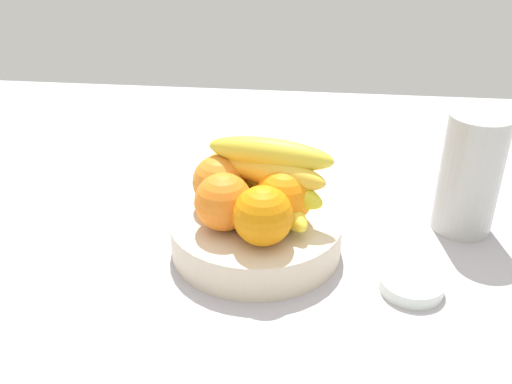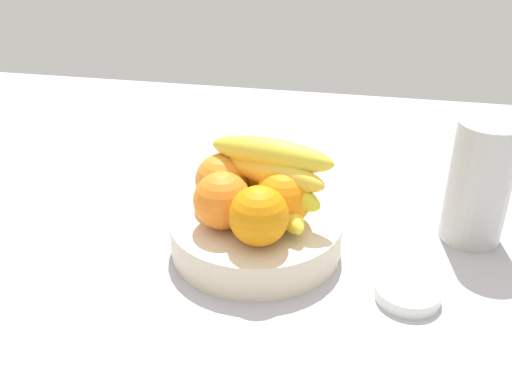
{
  "view_description": "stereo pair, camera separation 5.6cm",
  "coord_description": "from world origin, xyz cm",
  "px_view_note": "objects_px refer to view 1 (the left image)",
  "views": [
    {
      "loc": [
        9.46,
        -63.45,
        43.88
      ],
      "look_at": [
        1.99,
        0.86,
        8.91
      ],
      "focal_mm": 39.59,
      "sensor_mm": 36.0,
      "label": 1
    },
    {
      "loc": [
        15.0,
        -62.56,
        43.88
      ],
      "look_at": [
        1.99,
        0.86,
        8.91
      ],
      "focal_mm": 39.59,
      "sensor_mm": 36.0,
      "label": 2
    }
  ],
  "objects_px": {
    "orange_back_right": "(220,182)",
    "banana_bunch": "(271,177)",
    "orange_center": "(284,196)",
    "thermos_tumbler": "(470,174)",
    "orange_back_left": "(269,177)",
    "fruit_bowl": "(256,234)",
    "orange_front_left": "(223,202)",
    "jar_lid": "(411,284)",
    "orange_front_right": "(263,216)"
  },
  "relations": [
    {
      "from": "orange_front_right",
      "to": "orange_back_left",
      "type": "xyz_separation_m",
      "value": [
        -0.0,
        0.11,
        0.0
      ]
    },
    {
      "from": "orange_center",
      "to": "jar_lid",
      "type": "relative_size",
      "value": 0.96
    },
    {
      "from": "orange_front_right",
      "to": "orange_back_left",
      "type": "bearing_deg",
      "value": 91.23
    },
    {
      "from": "fruit_bowl",
      "to": "orange_front_right",
      "type": "relative_size",
      "value": 3.08
    },
    {
      "from": "fruit_bowl",
      "to": "orange_front_right",
      "type": "height_order",
      "value": "orange_front_right"
    },
    {
      "from": "orange_center",
      "to": "banana_bunch",
      "type": "distance_m",
      "value": 0.03
    },
    {
      "from": "banana_bunch",
      "to": "orange_back_left",
      "type": "bearing_deg",
      "value": 98.38
    },
    {
      "from": "fruit_bowl",
      "to": "orange_center",
      "type": "xyz_separation_m",
      "value": [
        0.04,
        -0.0,
        0.06
      ]
    },
    {
      "from": "orange_center",
      "to": "orange_back_right",
      "type": "bearing_deg",
      "value": 161.53
    },
    {
      "from": "fruit_bowl",
      "to": "jar_lid",
      "type": "bearing_deg",
      "value": -18.63
    },
    {
      "from": "orange_front_left",
      "to": "thermos_tumbler",
      "type": "distance_m",
      "value": 0.35
    },
    {
      "from": "orange_back_left",
      "to": "jar_lid",
      "type": "xyz_separation_m",
      "value": [
        0.19,
        -0.12,
        -0.08
      ]
    },
    {
      "from": "orange_center",
      "to": "banana_bunch",
      "type": "height_order",
      "value": "banana_bunch"
    },
    {
      "from": "orange_front_left",
      "to": "orange_back_right",
      "type": "bearing_deg",
      "value": 104.33
    },
    {
      "from": "orange_front_left",
      "to": "jar_lid",
      "type": "relative_size",
      "value": 0.96
    },
    {
      "from": "orange_back_right",
      "to": "thermos_tumbler",
      "type": "xyz_separation_m",
      "value": [
        0.34,
        0.06,
        0.0
      ]
    },
    {
      "from": "orange_back_right",
      "to": "banana_bunch",
      "type": "distance_m",
      "value": 0.07
    },
    {
      "from": "fruit_bowl",
      "to": "orange_back_right",
      "type": "bearing_deg",
      "value": 152.02
    },
    {
      "from": "orange_center",
      "to": "orange_front_left",
      "type": "bearing_deg",
      "value": -161.93
    },
    {
      "from": "orange_front_right",
      "to": "jar_lid",
      "type": "distance_m",
      "value": 0.2
    },
    {
      "from": "orange_center",
      "to": "jar_lid",
      "type": "height_order",
      "value": "orange_center"
    },
    {
      "from": "orange_front_right",
      "to": "thermos_tumbler",
      "type": "distance_m",
      "value": 0.31
    },
    {
      "from": "orange_front_right",
      "to": "banana_bunch",
      "type": "xyz_separation_m",
      "value": [
        0.0,
        0.08,
        0.02
      ]
    },
    {
      "from": "orange_center",
      "to": "orange_back_left",
      "type": "bearing_deg",
      "value": 114.52
    },
    {
      "from": "orange_center",
      "to": "jar_lid",
      "type": "xyz_separation_m",
      "value": [
        0.16,
        -0.07,
        -0.08
      ]
    },
    {
      "from": "fruit_bowl",
      "to": "orange_front_left",
      "type": "height_order",
      "value": "orange_front_left"
    },
    {
      "from": "banana_bunch",
      "to": "jar_lid",
      "type": "relative_size",
      "value": 2.26
    },
    {
      "from": "orange_back_left",
      "to": "thermos_tumbler",
      "type": "relative_size",
      "value": 0.43
    },
    {
      "from": "fruit_bowl",
      "to": "orange_back_left",
      "type": "relative_size",
      "value": 3.08
    },
    {
      "from": "banana_bunch",
      "to": "fruit_bowl",
      "type": "bearing_deg",
      "value": -129.18
    },
    {
      "from": "orange_center",
      "to": "orange_back_right",
      "type": "height_order",
      "value": "same"
    },
    {
      "from": "banana_bunch",
      "to": "orange_center",
      "type": "bearing_deg",
      "value": -49.08
    },
    {
      "from": "orange_front_left",
      "to": "orange_back_left",
      "type": "relative_size",
      "value": 1.0
    },
    {
      "from": "fruit_bowl",
      "to": "thermos_tumbler",
      "type": "relative_size",
      "value": 1.33
    },
    {
      "from": "fruit_bowl",
      "to": "thermos_tumbler",
      "type": "distance_m",
      "value": 0.31
    },
    {
      "from": "banana_bunch",
      "to": "jar_lid",
      "type": "bearing_deg",
      "value": -25.77
    },
    {
      "from": "orange_front_left",
      "to": "banana_bunch",
      "type": "height_order",
      "value": "banana_bunch"
    },
    {
      "from": "orange_back_left",
      "to": "thermos_tumbler",
      "type": "xyz_separation_m",
      "value": [
        0.28,
        0.04,
        0.0
      ]
    },
    {
      "from": "orange_center",
      "to": "thermos_tumbler",
      "type": "relative_size",
      "value": 0.43
    },
    {
      "from": "fruit_bowl",
      "to": "thermos_tumbler",
      "type": "xyz_separation_m",
      "value": [
        0.29,
        0.09,
        0.06
      ]
    },
    {
      "from": "thermos_tumbler",
      "to": "jar_lid",
      "type": "distance_m",
      "value": 0.2
    },
    {
      "from": "orange_front_right",
      "to": "orange_center",
      "type": "relative_size",
      "value": 1.0
    },
    {
      "from": "thermos_tumbler",
      "to": "jar_lid",
      "type": "bearing_deg",
      "value": -119.62
    },
    {
      "from": "orange_front_right",
      "to": "jar_lid",
      "type": "bearing_deg",
      "value": -3.87
    },
    {
      "from": "orange_back_left",
      "to": "banana_bunch",
      "type": "relative_size",
      "value": 0.42
    },
    {
      "from": "jar_lid",
      "to": "orange_back_left",
      "type": "bearing_deg",
      "value": 147.65
    },
    {
      "from": "orange_back_right",
      "to": "jar_lid",
      "type": "height_order",
      "value": "orange_back_right"
    },
    {
      "from": "fruit_bowl",
      "to": "orange_back_left",
      "type": "bearing_deg",
      "value": 76.26
    },
    {
      "from": "orange_front_left",
      "to": "banana_bunch",
      "type": "bearing_deg",
      "value": 40.55
    },
    {
      "from": "fruit_bowl",
      "to": "orange_back_right",
      "type": "height_order",
      "value": "orange_back_right"
    }
  ]
}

